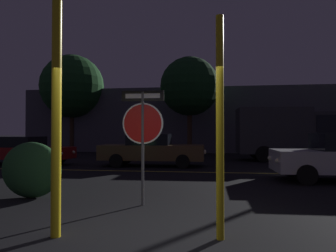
% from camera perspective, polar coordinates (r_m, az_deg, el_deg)
% --- Properties ---
extents(ground_plane, '(260.00, 260.00, 0.00)m').
position_cam_1_polar(ground_plane, '(5.01, -5.27, -19.08)').
color(ground_plane, black).
extents(road_center_stripe, '(37.90, 0.12, 0.01)m').
position_cam_1_polar(road_center_stripe, '(12.83, 3.19, -7.99)').
color(road_center_stripe, gold).
rests_on(road_center_stripe, ground_plane).
extents(stop_sign, '(0.91, 0.06, 2.43)m').
position_cam_1_polar(stop_sign, '(6.97, -4.43, 0.36)').
color(stop_sign, '#4C4C51').
rests_on(stop_sign, ground_plane).
extents(yellow_pole_left, '(0.15, 0.15, 3.52)m').
position_cam_1_polar(yellow_pole_left, '(5.14, -18.87, 1.34)').
color(yellow_pole_left, yellow).
rests_on(yellow_pole_left, ground_plane).
extents(yellow_pole_right, '(0.11, 0.11, 3.26)m').
position_cam_1_polar(yellow_pole_right, '(4.81, 9.03, -0.12)').
color(yellow_pole_right, yellow).
rests_on(yellow_pole_right, ground_plane).
extents(hedge_bush_1, '(1.46, 0.71, 1.31)m').
position_cam_1_polar(hedge_bush_1, '(8.42, -22.67, -7.07)').
color(hedge_bush_1, '#285B2D').
rests_on(hedge_bush_1, ground_plane).
extents(passing_car_1, '(4.79, 2.15, 1.34)m').
position_cam_1_polar(passing_car_1, '(17.07, -23.97, -3.91)').
color(passing_car_1, maroon).
rests_on(passing_car_1, ground_plane).
extents(passing_car_2, '(4.82, 1.90, 1.47)m').
position_cam_1_polar(passing_car_2, '(14.97, -2.85, -4.19)').
color(passing_car_2, brown).
rests_on(passing_car_2, ground_plane).
extents(delivery_truck, '(6.08, 2.61, 2.85)m').
position_cam_1_polar(delivery_truck, '(19.05, 21.40, -0.84)').
color(delivery_truck, '#2D2D33').
rests_on(delivery_truck, ground_plane).
extents(tree_0, '(4.95, 4.95, 7.63)m').
position_cam_1_polar(tree_0, '(27.06, -16.36, 6.62)').
color(tree_0, '#422D1E').
rests_on(tree_0, ground_plane).
extents(tree_2, '(3.93, 3.93, 6.58)m').
position_cam_1_polar(tree_2, '(22.04, 3.78, 6.89)').
color(tree_2, '#422D1E').
rests_on(tree_2, ground_plane).
extents(building_backdrop, '(29.96, 3.40, 4.95)m').
position_cam_1_polar(building_backdrop, '(26.12, 7.89, 0.97)').
color(building_backdrop, '#4C4C56').
rests_on(building_backdrop, ground_plane).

